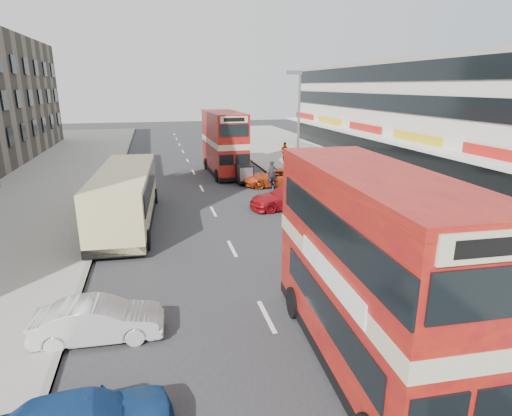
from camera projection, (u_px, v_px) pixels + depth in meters
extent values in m
plane|color=#28282B|center=(285.00, 354.00, 11.57)|extent=(160.00, 160.00, 0.00)
cube|color=#28282B|center=(202.00, 188.00, 30.20)|extent=(12.00, 90.00, 0.01)
cube|color=gray|center=(353.00, 179.00, 32.93)|extent=(12.00, 90.00, 0.15)
cube|color=gray|center=(20.00, 198.00, 27.43)|extent=(12.00, 90.00, 0.15)
cube|color=gray|center=(113.00, 192.00, 28.78)|extent=(0.20, 90.00, 0.16)
cube|color=gray|center=(282.00, 183.00, 31.58)|extent=(0.20, 90.00, 0.16)
cube|color=beige|center=(432.00, 118.00, 35.37)|extent=(8.00, 46.00, 9.00)
cube|color=black|center=(386.00, 154.00, 35.26)|extent=(0.10, 44.00, 2.40)
cube|color=gray|center=(439.00, 61.00, 34.07)|extent=(8.20, 46.20, 0.40)
cube|color=white|center=(378.00, 138.00, 34.67)|extent=(1.80, 44.00, 0.20)
cylinder|color=slate|center=(298.00, 133.00, 28.72)|extent=(0.16, 0.16, 8.00)
cube|color=slate|center=(294.00, 72.00, 27.49)|extent=(1.00, 0.20, 0.25)
cube|color=black|center=(362.00, 348.00, 11.24)|extent=(2.90, 8.08, 0.35)
cube|color=maroon|center=(366.00, 309.00, 10.90)|extent=(2.88, 8.08, 2.19)
cube|color=beige|center=(369.00, 265.00, 10.55)|extent=(2.92, 8.12, 0.45)
cube|color=maroon|center=(373.00, 221.00, 10.21)|extent=(2.88, 8.08, 2.09)
cube|color=maroon|center=(377.00, 176.00, 9.89)|extent=(2.90, 8.10, 0.25)
cube|color=black|center=(225.00, 170.00, 35.13)|extent=(2.70, 7.89, 0.34)
cube|color=maroon|center=(224.00, 156.00, 34.80)|extent=(2.68, 7.89, 2.15)
cube|color=beige|center=(224.00, 141.00, 34.45)|extent=(2.72, 7.93, 0.44)
cube|color=maroon|center=(224.00, 127.00, 34.12)|extent=(2.68, 7.89, 2.05)
cube|color=maroon|center=(223.00, 113.00, 33.81)|extent=(2.70, 7.91, 0.24)
cube|color=black|center=(245.00, 173.00, 30.98)|extent=(1.21, 1.21, 1.27)
cube|color=black|center=(128.00, 217.00, 22.31)|extent=(3.20, 10.52, 0.42)
cube|color=#CABB82|center=(126.00, 195.00, 21.97)|extent=(3.18, 10.52, 2.70)
imported|color=silver|center=(99.00, 320.00, 12.10)|extent=(3.73, 1.47, 1.21)
imported|color=maroon|center=(289.00, 197.00, 25.20)|extent=(5.04, 2.49, 1.41)
imported|color=#C23D13|center=(275.00, 177.00, 30.73)|extent=(4.87, 2.57, 1.31)
imported|color=gray|center=(347.00, 187.00, 26.06)|extent=(0.74, 0.55, 1.84)
imported|color=gray|center=(285.00, 152.00, 40.14)|extent=(1.13, 0.90, 1.80)
imported|color=gray|center=(272.00, 184.00, 29.51)|extent=(0.71, 1.69, 0.87)
imported|color=black|center=(272.00, 173.00, 29.29)|extent=(0.67, 0.47, 1.74)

